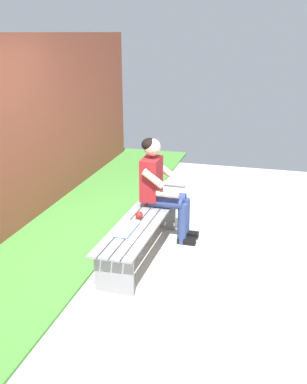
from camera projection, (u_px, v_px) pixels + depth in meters
ground_plane at (215, 338)px, 3.69m from camera, size 10.00×7.00×0.04m
grass_strip at (48, 242)px, 5.28m from camera, size 9.00×1.56×0.03m
bench_near at (140, 229)px, 4.89m from camera, size 1.84×0.50×0.43m
person_seated at (161, 185)px, 5.22m from camera, size 0.50×0.69×1.23m
apple at (139, 215)px, 4.89m from camera, size 0.08×0.08×0.08m
book_open at (127, 229)px, 4.62m from camera, size 0.42×0.17×0.02m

